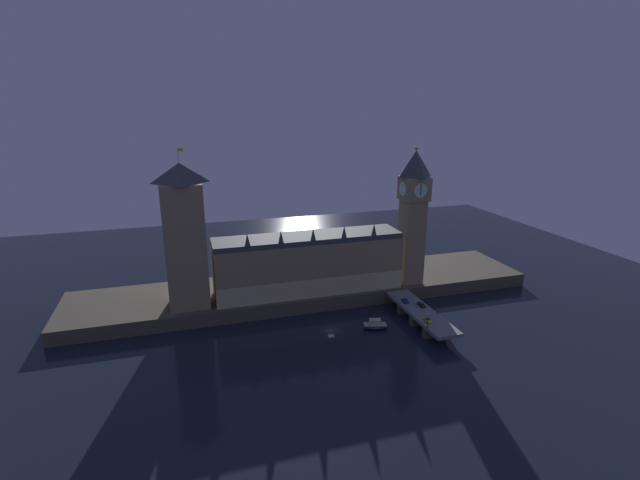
{
  "coord_description": "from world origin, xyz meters",
  "views": [
    {
      "loc": [
        -54.53,
        -164.2,
        89.91
      ],
      "look_at": [
        1.28,
        20.0,
        33.29
      ],
      "focal_mm": 26.0,
      "sensor_mm": 36.0,
      "label": 1
    }
  ],
  "objects_px": {
    "victoria_tower": "(185,236)",
    "car_northbound_trail": "(427,320)",
    "car_northbound_lead": "(405,301)",
    "pedestrian_mid_walk": "(437,312)",
    "boat_upstream": "(375,325)",
    "car_southbound_trail": "(421,305)",
    "pedestrian_far_rail": "(394,296)",
    "street_lamp_near": "(428,318)",
    "clock_tower": "(413,213)"
  },
  "relations": [
    {
      "from": "street_lamp_near",
      "to": "pedestrian_far_rail",
      "type": "bearing_deg",
      "value": 89.25
    },
    {
      "from": "car_southbound_trail",
      "to": "pedestrian_far_rail",
      "type": "height_order",
      "value": "pedestrian_far_rail"
    },
    {
      "from": "car_southbound_trail",
      "to": "pedestrian_mid_walk",
      "type": "height_order",
      "value": "pedestrian_mid_walk"
    },
    {
      "from": "pedestrian_far_rail",
      "to": "pedestrian_mid_walk",
      "type": "bearing_deg",
      "value": -64.57
    },
    {
      "from": "car_southbound_trail",
      "to": "boat_upstream",
      "type": "bearing_deg",
      "value": -172.17
    },
    {
      "from": "car_northbound_lead",
      "to": "car_southbound_trail",
      "type": "distance_m",
      "value": 7.55
    },
    {
      "from": "car_northbound_lead",
      "to": "car_northbound_trail",
      "type": "bearing_deg",
      "value": -90.0
    },
    {
      "from": "pedestrian_far_rail",
      "to": "victoria_tower",
      "type": "bearing_deg",
      "value": 167.9
    },
    {
      "from": "clock_tower",
      "to": "boat_upstream",
      "type": "relative_size",
      "value": 5.72
    },
    {
      "from": "car_northbound_lead",
      "to": "victoria_tower",
      "type": "bearing_deg",
      "value": 164.81
    },
    {
      "from": "car_northbound_lead",
      "to": "car_northbound_trail",
      "type": "xyz_separation_m",
      "value": [
        -0.0,
        -19.69,
        -0.05
      ]
    },
    {
      "from": "victoria_tower",
      "to": "car_southbound_trail",
      "type": "bearing_deg",
      "value": -17.66
    },
    {
      "from": "clock_tower",
      "to": "car_northbound_lead",
      "type": "distance_m",
      "value": 42.27
    },
    {
      "from": "boat_upstream",
      "to": "pedestrian_mid_walk",
      "type": "bearing_deg",
      "value": -12.73
    },
    {
      "from": "street_lamp_near",
      "to": "car_northbound_trail",
      "type": "bearing_deg",
      "value": 61.27
    },
    {
      "from": "car_northbound_lead",
      "to": "car_northbound_trail",
      "type": "distance_m",
      "value": 19.69
    },
    {
      "from": "clock_tower",
      "to": "car_southbound_trail",
      "type": "bearing_deg",
      "value": -106.64
    },
    {
      "from": "pedestrian_mid_walk",
      "to": "boat_upstream",
      "type": "distance_m",
      "value": 26.4
    },
    {
      "from": "clock_tower",
      "to": "car_northbound_lead",
      "type": "bearing_deg",
      "value": -121.23
    },
    {
      "from": "pedestrian_mid_walk",
      "to": "boat_upstream",
      "type": "bearing_deg",
      "value": 167.27
    },
    {
      "from": "car_northbound_trail",
      "to": "pedestrian_far_rail",
      "type": "relative_size",
      "value": 2.4
    },
    {
      "from": "pedestrian_mid_walk",
      "to": "boat_upstream",
      "type": "height_order",
      "value": "pedestrian_mid_walk"
    },
    {
      "from": "car_northbound_lead",
      "to": "car_southbound_trail",
      "type": "xyz_separation_m",
      "value": [
        4.84,
        -5.79,
        0.01
      ]
    },
    {
      "from": "pedestrian_far_rail",
      "to": "street_lamp_near",
      "type": "height_order",
      "value": "street_lamp_near"
    },
    {
      "from": "car_northbound_trail",
      "to": "street_lamp_near",
      "type": "bearing_deg",
      "value": -118.73
    },
    {
      "from": "victoria_tower",
      "to": "pedestrian_far_rail",
      "type": "height_order",
      "value": "victoria_tower"
    },
    {
      "from": "pedestrian_mid_walk",
      "to": "car_northbound_trail",
      "type": "bearing_deg",
      "value": -145.15
    },
    {
      "from": "car_northbound_lead",
      "to": "street_lamp_near",
      "type": "distance_m",
      "value": 25.22
    },
    {
      "from": "car_northbound_lead",
      "to": "boat_upstream",
      "type": "bearing_deg",
      "value": -153.6
    },
    {
      "from": "car_northbound_lead",
      "to": "clock_tower",
      "type": "bearing_deg",
      "value": 58.77
    },
    {
      "from": "victoria_tower",
      "to": "pedestrian_mid_walk",
      "type": "bearing_deg",
      "value": -21.84
    },
    {
      "from": "car_northbound_lead",
      "to": "boat_upstream",
      "type": "distance_m",
      "value": 20.71
    },
    {
      "from": "car_southbound_trail",
      "to": "street_lamp_near",
      "type": "distance_m",
      "value": 20.8
    },
    {
      "from": "pedestrian_mid_walk",
      "to": "street_lamp_near",
      "type": "xyz_separation_m",
      "value": [
        -10.08,
        -10.19,
        3.24
      ]
    },
    {
      "from": "pedestrian_far_rail",
      "to": "boat_upstream",
      "type": "height_order",
      "value": "pedestrian_far_rail"
    },
    {
      "from": "victoria_tower",
      "to": "car_southbound_trail",
      "type": "height_order",
      "value": "victoria_tower"
    },
    {
      "from": "clock_tower",
      "to": "street_lamp_near",
      "type": "distance_m",
      "value": 57.66
    },
    {
      "from": "clock_tower",
      "to": "car_northbound_trail",
      "type": "xyz_separation_m",
      "value": [
        -12.95,
        -41.04,
        -34.16
      ]
    },
    {
      "from": "car_northbound_lead",
      "to": "car_northbound_trail",
      "type": "relative_size",
      "value": 0.99
    },
    {
      "from": "clock_tower",
      "to": "car_northbound_trail",
      "type": "bearing_deg",
      "value": -107.51
    },
    {
      "from": "pedestrian_mid_walk",
      "to": "street_lamp_near",
      "type": "relative_size",
      "value": 0.24
    },
    {
      "from": "clock_tower",
      "to": "pedestrian_far_rail",
      "type": "relative_size",
      "value": 37.94
    },
    {
      "from": "victoria_tower",
      "to": "pedestrian_far_rail",
      "type": "distance_m",
      "value": 95.23
    },
    {
      "from": "clock_tower",
      "to": "car_northbound_trail",
      "type": "relative_size",
      "value": 15.84
    },
    {
      "from": "pedestrian_far_rail",
      "to": "street_lamp_near",
      "type": "relative_size",
      "value": 0.26
    },
    {
      "from": "car_northbound_trail",
      "to": "car_southbound_trail",
      "type": "relative_size",
      "value": 0.86
    },
    {
      "from": "victoria_tower",
      "to": "car_northbound_trail",
      "type": "distance_m",
      "value": 105.48
    },
    {
      "from": "victoria_tower",
      "to": "street_lamp_near",
      "type": "height_order",
      "value": "victoria_tower"
    },
    {
      "from": "boat_upstream",
      "to": "pedestrian_far_rail",
      "type": "bearing_deg",
      "value": 43.23
    },
    {
      "from": "victoria_tower",
      "to": "car_southbound_trail",
      "type": "relative_size",
      "value": 14.04
    }
  ]
}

